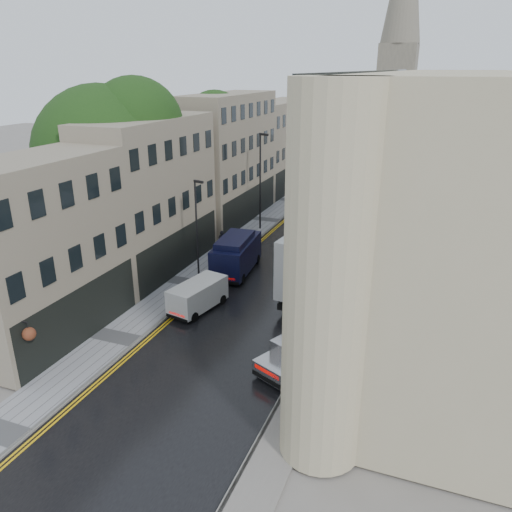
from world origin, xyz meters
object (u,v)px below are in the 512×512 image
Objects in this scene: navy_van at (214,261)px; lamp_post_far at (260,182)px; white_van at (173,301)px; tree_far at (194,159)px; lamp_post_near at (197,231)px; tree_near at (106,177)px; white_lorry at (289,268)px; pedestrian at (222,242)px; cream_bus at (300,232)px; silver_hatchback at (263,358)px.

lamp_post_far is (-1.15, 12.45, 3.03)m from navy_van.
white_van is 0.72× the size of navy_van.
tree_far is at bearing 116.54° from navy_van.
lamp_post_far is at bearing 107.20° from lamp_post_near.
tree_near reaches higher than white_lorry.
tree_near is 15.02m from white_lorry.
white_lorry reaches higher than navy_van.
tree_near reaches higher than pedestrian.
tree_near is 11.51m from white_van.
white_lorry is 1.26× the size of lamp_post_near.
lamp_post_near is at bearing -62.11° from tree_far.
cream_bus reaches higher than pedestrian.
navy_van is 5.57m from pedestrian.
tree_near reaches higher than tree_far.
white_lorry is at bearing 46.45° from white_van.
silver_hatchback is 23.92m from lamp_post_far.
tree_near is 1.58× the size of lamp_post_far.
silver_hatchback is at bearing -16.44° from white_van.
pedestrian is (-9.06, 14.89, 0.17)m from silver_hatchback.
lamp_post_far is at bearing 89.76° from navy_van.
silver_hatchback is (15.23, -22.30, -5.35)m from tree_far.
tree_near is 9.89m from navy_van.
cream_bus is 10.65m from white_lorry.
white_lorry is 2.20× the size of white_van.
tree_near is 1.94× the size of lamp_post_near.
white_lorry reaches higher than silver_hatchback.
lamp_post_far is at bearing -91.45° from pedestrian.
tree_far is 10.94m from pedestrian.
lamp_post_near is 12.86m from lamp_post_far.
tree_near is 13.02m from tree_far.
lamp_post_near is (-0.99, 5.36, 2.76)m from white_van.
cream_bus is 15.09m from white_van.
cream_bus is 1.83× the size of navy_van.
pedestrian is at bearing 40.86° from tree_near.
white_lorry is 1.03× the size of lamp_post_far.
tree_far is 2.73× the size of silver_hatchback.
white_lorry is 7.54m from white_van.
white_lorry is at bearing 123.35° from silver_hatchback.
white_lorry is 6.29m from navy_van.
tree_far is at bearing 160.89° from cream_bus.
navy_van reaches higher than cream_bus.
white_van is at bearing -33.43° from tree_near.
pedestrian is at bearing 110.42° from white_van.
white_lorry reaches higher than cream_bus.
tree_near is 3.38× the size of white_van.
silver_hatchback is (1.26, -8.13, -1.51)m from white_lorry.
lamp_post_near reaches higher than white_van.
white_lorry is at bearing -4.69° from tree_near.
lamp_post_far reaches higher than white_lorry.
silver_hatchback is at bearing -80.19° from cream_bus.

